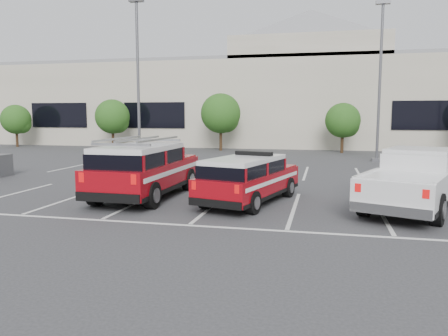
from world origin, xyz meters
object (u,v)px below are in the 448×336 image
object	(u,v)px
tree_left	(114,118)
light_pole_mid	(380,81)
convention_building	(291,98)
tree_mid_right	(344,122)
fire_chief_suv	(249,182)
light_pole_left	(138,81)
ladder_suv	(145,174)
tree_mid_left	(222,115)
tree_far_left	(17,120)
white_pickup	(415,185)

from	to	relation	value
tree_left	light_pole_mid	world-z (taller)	light_pole_mid
convention_building	tree_mid_right	bearing A→B (deg)	-63.43
convention_building	tree_mid_right	size ratio (longest dim) A/B	15.04
fire_chief_suv	tree_left	bearing A→B (deg)	141.57
light_pole_left	ladder_suv	bearing A→B (deg)	-65.35
tree_mid_left	ladder_suv	bearing A→B (deg)	-84.37
convention_building	fire_chief_suv	xyz separation A→B (m)	(0.91, -31.27, -3.99)
tree_far_left	ladder_suv	distance (m)	30.79
light_pole_mid	white_pickup	world-z (taller)	light_pole_mid
light_pole_left	white_pickup	size ratio (longest dim) A/B	1.53
convention_building	fire_chief_suv	world-z (taller)	convention_building
tree_mid_left	fire_chief_suv	world-z (taller)	tree_mid_left
light_pole_left	light_pole_mid	xyz separation A→B (m)	(15.00, 4.00, 0.00)
ladder_suv	tree_mid_right	bearing A→B (deg)	71.18
light_pole_left	white_pickup	world-z (taller)	light_pole_left
convention_building	fire_chief_suv	size ratio (longest dim) A/B	11.24
light_pole_left	light_pole_mid	bearing A→B (deg)	14.93
light_pole_left	convention_building	bearing A→B (deg)	67.61
tree_mid_right	convention_building	bearing A→B (deg)	116.57
light_pole_mid	ladder_suv	world-z (taller)	light_pole_mid
light_pole_mid	fire_chief_suv	size ratio (longest dim) A/B	1.92
convention_building	tree_mid_left	xyz separation A→B (m)	(-5.09, -9.82, -1.68)
convention_building	light_pole_left	world-z (taller)	convention_building
fire_chief_suv	ladder_suv	size ratio (longest dim) A/B	0.93
tree_far_left	fire_chief_suv	distance (m)	33.76
tree_left	ladder_suv	distance (m)	24.63
light_pole_left	tree_mid_right	bearing A→B (deg)	37.50
convention_building	ladder_suv	distance (m)	31.57
tree_mid_left	tree_mid_right	distance (m)	10.01
convention_building	white_pickup	distance (m)	31.76
ladder_suv	convention_building	bearing A→B (deg)	85.98
tree_mid_right	tree_far_left	bearing A→B (deg)	180.00
tree_left	fire_chief_suv	size ratio (longest dim) A/B	0.83
convention_building	tree_mid_right	xyz separation A→B (m)	(4.91, -9.82, -2.22)
tree_far_left	light_pole_mid	size ratio (longest dim) A/B	0.39
tree_far_left	tree_mid_right	distance (m)	30.00
tree_far_left	ladder_suv	bearing A→B (deg)	-44.03
light_pole_mid	light_pole_left	bearing A→B (deg)	-165.07
tree_mid_left	ladder_suv	world-z (taller)	tree_mid_left
convention_building	tree_mid_right	world-z (taller)	convention_building
convention_building	light_pole_mid	distance (m)	17.27
convention_building	ladder_suv	world-z (taller)	convention_building
tree_far_left	tree_mid_right	xyz separation A→B (m)	(30.00, 0.00, 0.00)
fire_chief_suv	white_pickup	bearing A→B (deg)	19.12
tree_mid_left	white_pickup	world-z (taller)	tree_mid_left
tree_mid_right	fire_chief_suv	distance (m)	21.90
light_pole_mid	fire_chief_suv	distance (m)	17.10
tree_far_left	tree_mid_right	world-z (taller)	same
convention_building	ladder_suv	bearing A→B (deg)	-95.47
tree_left	tree_mid_left	bearing A→B (deg)	0.00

